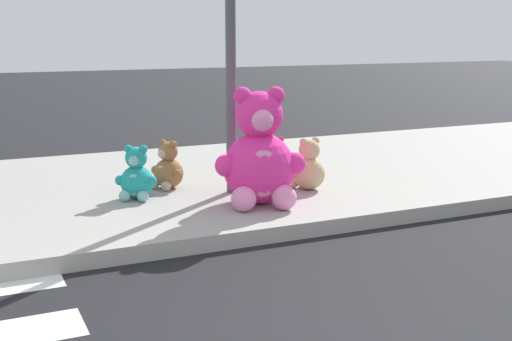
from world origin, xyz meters
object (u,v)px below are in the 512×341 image
object	(u,v)px
plush_tan	(308,168)
plush_brown	(168,169)
plush_red	(274,164)
plush_pink_large	(260,158)
plush_teal	(136,177)
sign_pole	(231,34)

from	to	relation	value
plush_tan	plush_brown	xyz separation A→B (m)	(-1.41, 0.69, -0.02)
plush_red	plush_pink_large	bearing A→B (deg)	-124.67
plush_teal	plush_brown	xyz separation A→B (m)	(0.44, 0.33, -0.01)
sign_pole	plush_red	bearing A→B (deg)	20.78
sign_pole	plush_pink_large	size ratio (longest dim) A/B	2.69
plush_teal	plush_red	distance (m)	1.66
plush_pink_large	plush_tan	xyz separation A→B (m)	(0.76, 0.36, -0.24)
plush_tan	plush_red	bearing A→B (deg)	112.35
plush_tan	plush_brown	world-z (taller)	plush_tan
plush_tan	sign_pole	bearing A→B (deg)	165.03
plush_tan	plush_teal	bearing A→B (deg)	168.96
plush_teal	plush_red	bearing A→B (deg)	3.53
plush_teal	plush_brown	distance (m)	0.55
plush_brown	plush_red	xyz separation A→B (m)	(1.22, -0.23, -0.00)
plush_tan	plush_teal	xyz separation A→B (m)	(-1.85, 0.36, -0.01)
plush_brown	plush_red	size ratio (longest dim) A/B	1.02
sign_pole	plush_tan	xyz separation A→B (m)	(0.83, -0.22, -1.46)
plush_teal	sign_pole	bearing A→B (deg)	-7.78
plush_pink_large	plush_red	world-z (taller)	plush_pink_large
plush_pink_large	plush_teal	distance (m)	1.33
plush_tan	plush_pink_large	bearing A→B (deg)	-154.52
sign_pole	plush_teal	world-z (taller)	sign_pole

